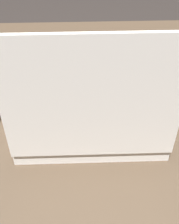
# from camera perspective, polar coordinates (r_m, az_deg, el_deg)

# --- Properties ---
(dining_table) EXTENTS (1.21, 0.98, 0.78)m
(dining_table) POSITION_cam_1_polar(r_m,az_deg,el_deg) (0.96, 3.50, -2.20)
(dining_table) COLOR #4C3D2D
(dining_table) RESTS_ON ground_plane
(donut_box) EXTENTS (0.36, 0.32, 0.34)m
(donut_box) POSITION_cam_1_polar(r_m,az_deg,el_deg) (0.78, 0.77, 0.49)
(donut_box) COLOR white
(donut_box) RESTS_ON dining_table
(paper_napkin) EXTENTS (0.15, 0.10, 0.01)m
(paper_napkin) POSITION_cam_1_polar(r_m,az_deg,el_deg) (1.04, 3.42, 8.90)
(paper_napkin) COLOR #CC4C47
(paper_napkin) RESTS_ON dining_table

